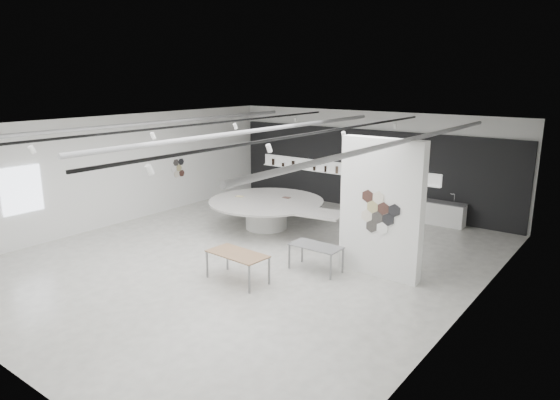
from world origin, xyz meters
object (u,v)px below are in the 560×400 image
Objects in this scene: partition_column at (381,209)px; sample_table_stone at (316,248)px; sample_table_wood at (237,255)px; display_island at (268,210)px; kitchen_counter at (444,214)px.

partition_column reaches higher than sample_table_stone.
partition_column is 2.20× the size of sample_table_wood.
display_island reaches higher than sample_table_wood.
sample_table_wood is (2.20, -4.01, 0.04)m from display_island.
sample_table_stone is (1.20, 1.78, -0.04)m from sample_table_wood.
sample_table_stone is (3.40, -2.23, 0.00)m from display_island.
partition_column reaches higher than kitchen_counter.
sample_table_stone is 6.42m from kitchen_counter.
kitchen_counter is at bearing 78.76° from sample_table_stone.
kitchen_counter reaches higher than display_island.
sample_table_stone is (-1.46, -0.77, -1.15)m from partition_column.
display_island is 3.86× the size of sample_table_stone.
display_island is at bearing -139.97° from kitchen_counter.
display_island is 6.18m from kitchen_counter.
sample_table_wood is 1.18× the size of sample_table_stone.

